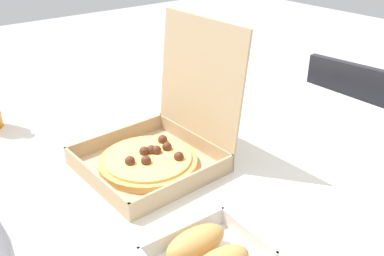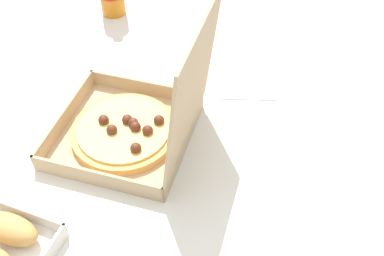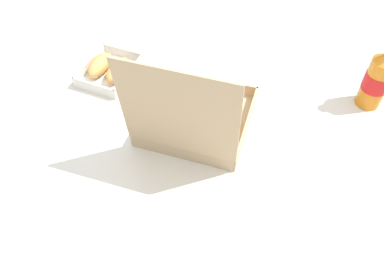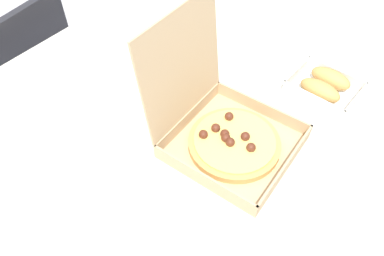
% 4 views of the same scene
% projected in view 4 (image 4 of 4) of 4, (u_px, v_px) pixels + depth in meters
% --- Properties ---
extents(ground_plane, '(10.00, 10.00, 0.00)m').
position_uv_depth(ground_plane, '(173.00, 236.00, 1.60)').
color(ground_plane, '#B2B2B7').
extents(dining_table, '(1.28, 1.10, 0.76)m').
position_uv_depth(dining_table, '(164.00, 133.00, 1.08)').
color(dining_table, silver).
rests_on(dining_table, ground_plane).
extents(chair, '(0.45, 0.45, 0.83)m').
position_uv_depth(chair, '(26.00, 78.00, 1.56)').
color(chair, '#232328').
rests_on(chair, ground_plane).
extents(pizza_box_open, '(0.30, 0.33, 0.33)m').
position_uv_depth(pizza_box_open, '(225.00, 129.00, 0.93)').
color(pizza_box_open, tan).
rests_on(pizza_box_open, dining_table).
extents(bread_side_box, '(0.16, 0.20, 0.06)m').
position_uv_depth(bread_side_box, '(325.00, 86.00, 1.07)').
color(bread_side_box, white).
rests_on(bread_side_box, dining_table).
extents(paper_menu, '(0.24, 0.20, 0.00)m').
position_uv_depth(paper_menu, '(90.00, 184.00, 0.88)').
color(paper_menu, white).
rests_on(paper_menu, dining_table).
extents(napkin_pile, '(0.13, 0.13, 0.02)m').
position_uv_depth(napkin_pile, '(175.00, 5.00, 1.39)').
color(napkin_pile, white).
rests_on(napkin_pile, dining_table).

